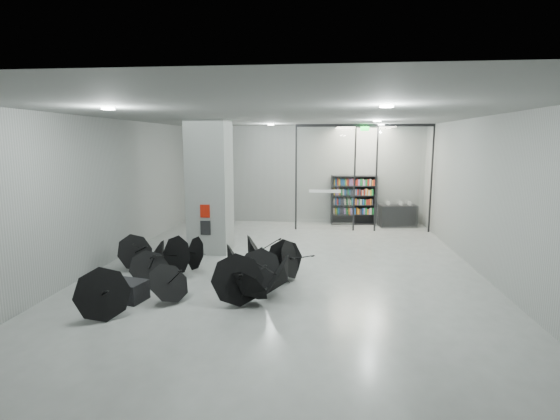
# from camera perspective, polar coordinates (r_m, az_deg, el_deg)

# --- Properties ---
(room) EXTENTS (14.00, 14.02, 4.01)m
(room) POSITION_cam_1_polar(r_m,az_deg,el_deg) (10.64, 0.78, 6.36)
(room) COLOR gray
(room) RESTS_ON ground
(column) EXTENTS (1.20, 1.20, 4.00)m
(column) POSITION_cam_1_polar(r_m,az_deg,el_deg) (13.12, -9.38, 3.10)
(column) COLOR slate
(column) RESTS_ON ground
(fire_cabinet) EXTENTS (0.28, 0.04, 0.38)m
(fire_cabinet) POSITION_cam_1_polar(r_m,az_deg,el_deg) (12.62, -10.04, -0.15)
(fire_cabinet) COLOR #A50A07
(fire_cabinet) RESTS_ON column
(info_panel) EXTENTS (0.30, 0.03, 0.42)m
(info_panel) POSITION_cam_1_polar(r_m,az_deg,el_deg) (12.71, -9.98, -2.37)
(info_panel) COLOR black
(info_panel) RESTS_ON column
(exit_sign) EXTENTS (0.30, 0.06, 0.15)m
(exit_sign) POSITION_cam_1_polar(r_m,az_deg,el_deg) (15.96, 11.32, 10.66)
(exit_sign) COLOR #0CE533
(exit_sign) RESTS_ON room
(glass_partition) EXTENTS (5.06, 0.08, 4.00)m
(glass_partition) POSITION_cam_1_polar(r_m,az_deg,el_deg) (16.20, 11.04, 4.84)
(glass_partition) COLOR silver
(glass_partition) RESTS_ON ground
(bench) EXTENTS (1.40, 0.83, 0.42)m
(bench) POSITION_cam_1_polar(r_m,az_deg,el_deg) (9.98, -21.11, -9.92)
(bench) COLOR black
(bench) RESTS_ON ground
(bookshelf) EXTENTS (1.84, 0.55, 2.00)m
(bookshelf) POSITION_cam_1_polar(r_m,az_deg,el_deg) (17.54, 9.87, 1.32)
(bookshelf) COLOR black
(bookshelf) RESTS_ON ground
(shop_counter) EXTENTS (1.54, 0.84, 0.87)m
(shop_counter) POSITION_cam_1_polar(r_m,az_deg,el_deg) (17.51, 15.51, -0.76)
(shop_counter) COLOR black
(shop_counter) RESTS_ON ground
(umbrella_cluster) EXTENTS (5.42, 4.63, 1.31)m
(umbrella_cluster) POSITION_cam_1_polar(r_m,az_deg,el_deg) (10.28, -8.47, -8.24)
(umbrella_cluster) COLOR black
(umbrella_cluster) RESTS_ON ground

